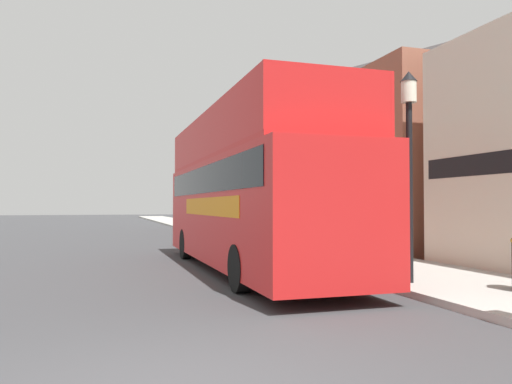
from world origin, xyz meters
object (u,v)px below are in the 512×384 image
(lamp_post_third, at_px, (210,175))
(lamp_post_nearest, at_px, (409,136))
(tour_bus, at_px, (247,201))
(lamp_post_second, at_px, (267,164))
(parked_car_ahead_of_bus, at_px, (213,230))

(lamp_post_third, bearing_deg, lamp_post_nearest, -89.62)
(tour_bus, distance_m, lamp_post_second, 6.24)
(tour_bus, relative_size, lamp_post_second, 2.35)
(tour_bus, distance_m, parked_car_ahead_of_bus, 7.57)
(lamp_post_second, xyz_separation_m, lamp_post_third, (-0.21, 9.57, 0.11))
(tour_bus, xyz_separation_m, lamp_post_second, (2.47, 5.53, 1.51))
(lamp_post_second, bearing_deg, lamp_post_nearest, -90.47)
(lamp_post_second, height_order, lamp_post_third, lamp_post_third)
(lamp_post_nearest, bearing_deg, lamp_post_second, 89.53)
(parked_car_ahead_of_bus, height_order, lamp_post_nearest, lamp_post_nearest)
(parked_car_ahead_of_bus, relative_size, lamp_post_second, 0.85)
(parked_car_ahead_of_bus, distance_m, lamp_post_third, 8.30)
(tour_bus, xyz_separation_m, parked_car_ahead_of_bus, (0.70, 7.44, -1.18))
(tour_bus, relative_size, lamp_post_third, 2.27)
(tour_bus, height_order, parked_car_ahead_of_bus, tour_bus)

